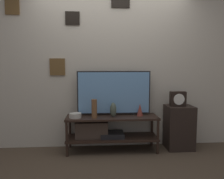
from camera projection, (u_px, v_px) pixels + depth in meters
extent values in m
plane|color=#4C3D2D|center=(113.00, 157.00, 3.20)|extent=(12.00, 12.00, 0.00)
cube|color=beige|center=(111.00, 65.00, 3.56)|extent=(6.40, 0.06, 2.70)
cube|color=black|center=(72.00, 18.00, 3.40)|extent=(0.22, 0.02, 0.20)
cube|color=white|center=(72.00, 18.00, 3.39)|extent=(0.18, 0.01, 0.17)
cube|color=brown|center=(57.00, 67.00, 3.46)|extent=(0.24, 0.02, 0.27)
cube|color=slate|center=(57.00, 67.00, 3.46)|extent=(0.20, 0.01, 0.23)
cube|color=black|center=(120.00, 2.00, 3.43)|extent=(0.29, 0.02, 0.17)
cube|color=white|center=(121.00, 2.00, 3.42)|extent=(0.25, 0.01, 0.13)
cube|color=black|center=(112.00, 117.00, 3.39)|extent=(1.42, 0.42, 0.03)
cube|color=black|center=(112.00, 138.00, 3.43)|extent=(1.42, 0.42, 0.03)
cylinder|color=black|center=(67.00, 138.00, 3.19)|extent=(0.04, 0.04, 0.55)
cylinder|color=black|center=(158.00, 136.00, 3.29)|extent=(0.04, 0.04, 0.55)
cylinder|color=black|center=(70.00, 131.00, 3.55)|extent=(0.04, 0.04, 0.55)
cylinder|color=black|center=(152.00, 129.00, 3.65)|extent=(0.04, 0.04, 0.55)
cube|color=black|center=(112.00, 135.00, 3.42)|extent=(0.36, 0.30, 0.07)
cube|color=#47382D|center=(92.00, 129.00, 3.39)|extent=(0.50, 0.23, 0.25)
cylinder|color=black|center=(94.00, 115.00, 3.46)|extent=(0.05, 0.05, 0.02)
cylinder|color=black|center=(134.00, 114.00, 3.51)|extent=(0.05, 0.05, 0.02)
cube|color=black|center=(114.00, 93.00, 3.45)|extent=(1.15, 0.04, 0.68)
cube|color=#6B9ED1|center=(114.00, 93.00, 3.43)|extent=(1.12, 0.01, 0.64)
cylinder|color=brown|center=(94.00, 109.00, 3.26)|extent=(0.08, 0.08, 0.28)
cone|color=brown|center=(140.00, 110.00, 3.41)|extent=(0.10, 0.10, 0.20)
ellipsoid|color=#4C5647|center=(113.00, 110.00, 3.33)|extent=(0.10, 0.11, 0.22)
cylinder|color=beige|center=(75.00, 115.00, 3.29)|extent=(0.18, 0.18, 0.07)
cube|color=black|center=(179.00, 127.00, 3.52)|extent=(0.42, 0.37, 0.70)
cube|color=black|center=(178.00, 99.00, 3.45)|extent=(0.24, 0.10, 0.23)
cylinder|color=white|center=(179.00, 99.00, 3.40)|extent=(0.17, 0.01, 0.17)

